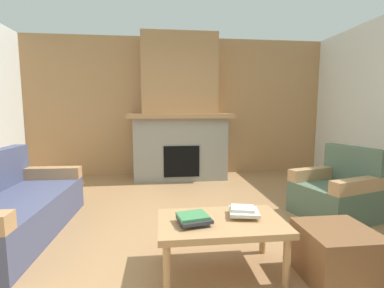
{
  "coord_description": "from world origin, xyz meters",
  "views": [
    {
      "loc": [
        -0.36,
        -2.59,
        1.3
      ],
      "look_at": [
        0.02,
        0.78,
        0.88
      ],
      "focal_mm": 25.67,
      "sensor_mm": 36.0,
      "label": 1
    }
  ],
  "objects_px": {
    "coffee_table": "(221,227)",
    "ottoman": "(337,254)",
    "couch": "(8,209)",
    "armchair": "(337,193)",
    "fireplace": "(180,117)"
  },
  "relations": [
    {
      "from": "coffee_table",
      "to": "ottoman",
      "type": "bearing_deg",
      "value": -12.81
    },
    {
      "from": "couch",
      "to": "armchair",
      "type": "bearing_deg",
      "value": 1.87
    },
    {
      "from": "fireplace",
      "to": "coffee_table",
      "type": "xyz_separation_m",
      "value": [
        0.11,
        -3.17,
        -0.79
      ]
    },
    {
      "from": "ottoman",
      "to": "couch",
      "type": "bearing_deg",
      "value": 160.14
    },
    {
      "from": "couch",
      "to": "ottoman",
      "type": "height_order",
      "value": "couch"
    },
    {
      "from": "ottoman",
      "to": "coffee_table",
      "type": "bearing_deg",
      "value": 167.19
    },
    {
      "from": "armchair",
      "to": "fireplace",
      "type": "bearing_deg",
      "value": 128.56
    },
    {
      "from": "armchair",
      "to": "ottoman",
      "type": "relative_size",
      "value": 1.81
    },
    {
      "from": "armchair",
      "to": "ottoman",
      "type": "height_order",
      "value": "armchair"
    },
    {
      "from": "fireplace",
      "to": "ottoman",
      "type": "relative_size",
      "value": 5.19
    },
    {
      "from": "coffee_table",
      "to": "fireplace",
      "type": "bearing_deg",
      "value": 91.97
    },
    {
      "from": "coffee_table",
      "to": "ottoman",
      "type": "relative_size",
      "value": 1.92
    },
    {
      "from": "coffee_table",
      "to": "armchair",
      "type": "bearing_deg",
      "value": 30.53
    },
    {
      "from": "fireplace",
      "to": "couch",
      "type": "relative_size",
      "value": 1.49
    },
    {
      "from": "armchair",
      "to": "coffee_table",
      "type": "relative_size",
      "value": 0.94
    }
  ]
}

